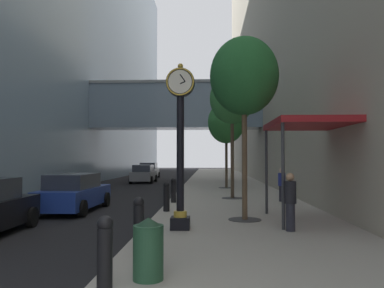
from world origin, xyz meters
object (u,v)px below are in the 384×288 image
Objects in this scene: bollard_fourth at (166,196)px; street_tree_near at (244,77)px; street_clock at (180,137)px; car_grey_trailing at (144,174)px; pedestrian_by_clock at (282,184)px; bollard_second at (139,220)px; pedestrian_walking at (290,200)px; street_tree_mid_far at (226,123)px; car_white_mid at (149,171)px; bollard_nearest at (105,250)px; trash_bin at (148,248)px; bollard_fifth at (174,189)px; street_tree_mid_near at (232,99)px; car_blue_near at (74,193)px.

bollard_fourth is 0.19× the size of street_tree_near.
street_clock is 1.20× the size of car_grey_trailing.
car_grey_trailing is (-9.32, 15.48, -0.19)m from pedestrian_by_clock.
street_clock is at bearing 68.87° from bollard_second.
street_tree_near is (2.03, 1.75, 2.14)m from street_clock.
street_tree_near is at bearing 120.40° from pedestrian_walking.
car_white_mid is at bearing 118.03° from street_tree_mid_far.
bollard_nearest is 1.09× the size of trash_bin.
bollard_nearest is 6.29m from pedestrian_walking.
trash_bin is at bearing -79.94° from car_grey_trailing.
street_clock reaches higher than car_white_mid.
street_tree_near is at bearing -34.13° from bollard_fourth.
street_clock is 4.24× the size of bollard_fourth.
car_white_mid reaches higher than bollard_second.
street_tree_mid_far is at bearing 71.96° from bollard_fifth.
street_tree_near is at bearing -90.00° from street_tree_mid_far.
car_grey_trailing reaches higher than bollard_second.
bollard_nearest is at bearing -112.66° from pedestrian_by_clock.
street_clock is 8.59m from pedestrian_by_clock.
bollard_nearest is at bearing -101.86° from street_tree_mid_near.
car_grey_trailing is (-4.21, 16.11, 0.04)m from bollard_fifth.
bollard_fourth is 5.51m from pedestrian_walking.
car_blue_near is at bearing -87.85° from car_white_mid.
bollard_nearest is 28.03m from car_grey_trailing.
trash_bin is (-2.22, -19.92, -4.00)m from street_tree_mid_far.
pedestrian_walking is (3.33, 4.44, 0.33)m from trash_bin.
bollard_nearest is 0.28× the size of car_grey_trailing.
pedestrian_walking reaches higher than bollard_nearest.
street_tree_mid_far is at bearing 90.00° from street_tree_near.
pedestrian_walking is at bearing -73.58° from car_white_mid.
pedestrian_by_clock is (2.26, 5.46, -3.98)m from street_tree_near.
street_tree_mid_far is at bearing 82.46° from street_clock.
car_grey_trailing is at bearing 108.64° from street_tree_near.
street_tree_mid_far reaches higher than car_grey_trailing.
street_tree_mid_near is at bearing -90.00° from street_tree_mid_far.
trash_bin is at bearing 35.12° from bollard_nearest.
street_tree_mid_far is at bearing 80.73° from bollard_second.
street_tree_mid_far is at bearing 94.10° from pedestrian_walking.
trash_bin is at bearing -80.91° from car_white_mid.
bollard_fifth is at bearing -108.04° from street_tree_mid_far.
pedestrian_by_clock is 0.34× the size of car_blue_near.
car_white_mid is (-5.51, 34.45, 0.14)m from trash_bin.
car_grey_trailing is (-8.17, 22.83, -0.23)m from pedestrian_walking.
pedestrian_by_clock reaches higher than car_white_mid.
street_clock is at bearing -97.54° from street_tree_mid_far.
street_tree_mid_far reaches higher than trash_bin.
car_grey_trailing is at bearing 109.69° from pedestrian_walking.
car_blue_near is (-3.93, 6.62, 0.02)m from bollard_second.
bollard_second reaches higher than trash_bin.
street_tree_mid_near reaches higher than bollard_second.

